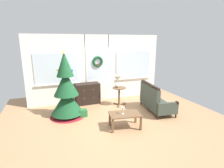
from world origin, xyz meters
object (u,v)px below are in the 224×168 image
object	(u,v)px
christmas_tree	(66,93)
table_lamp	(117,80)
side_table	(119,93)
wine_glass	(123,109)
settee_sofa	(154,100)
dresser_cabinet	(87,94)
coffee_table	(125,116)
gift_box	(83,113)

from	to	relation	value
christmas_tree	table_lamp	distance (m)	1.89
christmas_tree	side_table	size ratio (longest dim) A/B	3.08
christmas_tree	wine_glass	size ratio (longest dim) A/B	10.66
settee_sofa	wine_glass	xyz separation A→B (m)	(-1.49, -0.76, 0.17)
christmas_tree	settee_sofa	world-z (taller)	christmas_tree
christmas_tree	dresser_cabinet	xyz separation A→B (m)	(0.85, 0.93, -0.38)
coffee_table	side_table	bearing A→B (deg)	72.94
settee_sofa	side_table	xyz separation A→B (m)	(-0.91, 0.91, 0.10)
settee_sofa	wine_glass	world-z (taller)	settee_sofa
christmas_tree	settee_sofa	distance (m)	2.89
side_table	coffee_table	world-z (taller)	side_table
christmas_tree	settee_sofa	bearing A→B (deg)	-11.33
coffee_table	wine_glass	xyz separation A→B (m)	(-0.07, -0.00, 0.20)
dresser_cabinet	wine_glass	size ratio (longest dim) A/B	4.68
coffee_table	wine_glass	distance (m)	0.21
side_table	table_lamp	size ratio (longest dim) A/B	1.53
wine_glass	gift_box	bearing A→B (deg)	127.47
christmas_tree	side_table	bearing A→B (deg)	10.40
gift_box	side_table	bearing A→B (deg)	20.78
wine_glass	gift_box	size ratio (longest dim) A/B	0.86
dresser_cabinet	coffee_table	size ratio (longest dim) A/B	1.00
dresser_cabinet	table_lamp	size ratio (longest dim) A/B	2.07
settee_sofa	wine_glass	size ratio (longest dim) A/B	7.96
coffee_table	gift_box	distance (m)	1.47
wine_glass	gift_box	world-z (taller)	wine_glass
dresser_cabinet	gift_box	xyz separation A→B (m)	(-0.39, -1.13, -0.28)
table_lamp	coffee_table	bearing A→B (deg)	-104.81
gift_box	christmas_tree	bearing A→B (deg)	156.72
wine_glass	side_table	bearing A→B (deg)	70.97
coffee_table	wine_glass	world-z (taller)	wine_glass
side_table	coffee_table	size ratio (longest dim) A/B	0.74
gift_box	settee_sofa	bearing A→B (deg)	-8.84
dresser_cabinet	settee_sofa	distance (m)	2.46
side_table	dresser_cabinet	bearing A→B (deg)	151.02
dresser_cabinet	gift_box	size ratio (longest dim) A/B	4.04
gift_box	table_lamp	bearing A→B (deg)	23.02
wine_glass	table_lamp	bearing A→B (deg)	73.20
christmas_tree	gift_box	bearing A→B (deg)	-23.28
settee_sofa	gift_box	xyz separation A→B (m)	(-2.35, 0.36, -0.26)
wine_glass	gift_box	xyz separation A→B (m)	(-0.86, 1.13, -0.44)
settee_sofa	gift_box	size ratio (longest dim) A/B	6.88
settee_sofa	table_lamp	world-z (taller)	table_lamp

